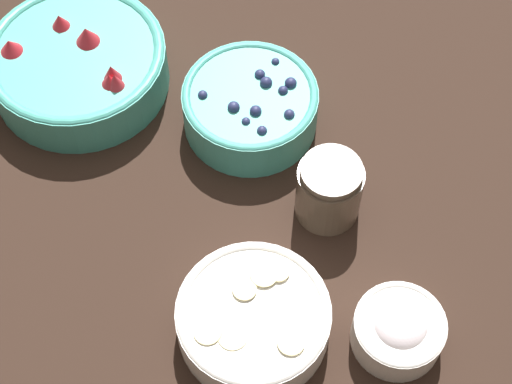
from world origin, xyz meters
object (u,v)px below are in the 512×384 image
object	(u,v)px
jar_chocolate	(329,191)
bowl_cream	(399,329)
bowl_blueberries	(250,105)
bowl_bananas	(253,318)
bowl_strawberries	(78,63)

from	to	relation	value
jar_chocolate	bowl_cream	bearing A→B (deg)	-15.58
jar_chocolate	bowl_blueberries	bearing A→B (deg)	177.93
bowl_bananas	jar_chocolate	xyz separation A→B (m)	(-0.07, 0.16, 0.01)
bowl_strawberries	bowl_cream	bearing A→B (deg)	8.83
bowl_bananas	jar_chocolate	distance (m)	0.18
bowl_blueberries	jar_chocolate	size ratio (longest dim) A/B	1.94
bowl_cream	bowl_blueberries	bearing A→B (deg)	170.71
bowl_strawberries	bowl_blueberries	size ratio (longest dim) A/B	1.35
bowl_bananas	bowl_strawberries	bearing A→B (deg)	175.08
bowl_bananas	bowl_cream	size ratio (longest dim) A/B	1.68
bowl_blueberries	bowl_bananas	world-z (taller)	bowl_blueberries
bowl_bananas	jar_chocolate	size ratio (longest dim) A/B	1.93
bowl_strawberries	bowl_blueberries	xyz separation A→B (m)	(0.18, 0.13, -0.00)
bowl_bananas	bowl_blueberries	bearing A→B (deg)	142.86
bowl_strawberries	jar_chocolate	distance (m)	0.36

